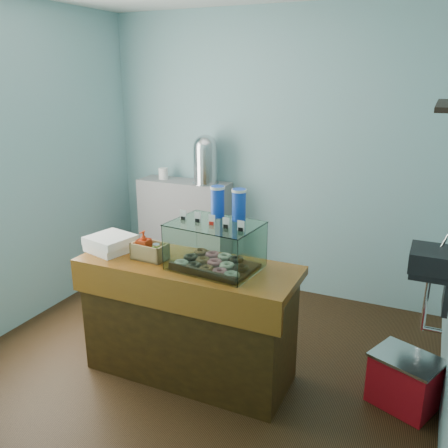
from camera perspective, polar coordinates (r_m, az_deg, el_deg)
The scene contains 9 objects.
ground at distance 4.00m, azimuth -2.33°, elevation -15.47°, with size 3.50×3.50×0.00m, color black.
room_shell at distance 3.38m, azimuth -2.23°, elevation 9.48°, with size 3.54×3.04×2.82m.
counter at distance 3.57m, azimuth -4.29°, elevation -11.30°, with size 1.60×0.60×0.90m.
back_shelf at distance 5.21m, azimuth -4.71°, elevation -0.75°, with size 1.00×0.32×1.10m, color gray.
display_case at distance 3.26m, azimuth -0.79°, elevation -2.28°, with size 0.63×0.49×0.54m.
condiment_crate at distance 3.48m, azimuth -9.11°, elevation -2.98°, with size 0.26×0.17×0.20m.
pastry_boxes at distance 3.69m, azimuth -13.46°, elevation -2.26°, with size 0.37×0.38×0.12m.
coffee_urn at distance 4.87m, azimuth -2.25°, elevation 7.90°, with size 0.27×0.27×0.50m.
red_cooler at distance 3.61m, azimuth 20.86°, elevation -17.21°, with size 0.52×0.47×0.38m.
Camera 1 is at (1.53, -2.98, 2.18)m, focal length 38.00 mm.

